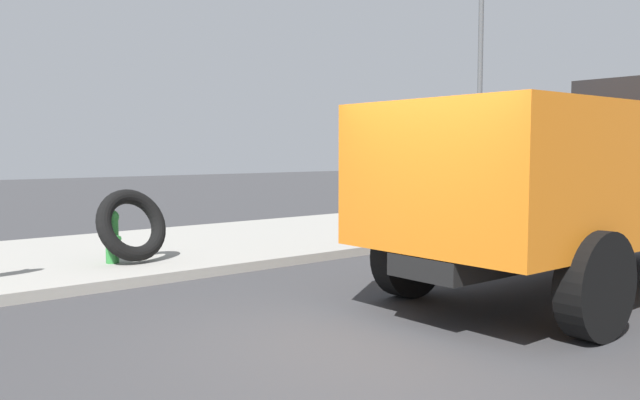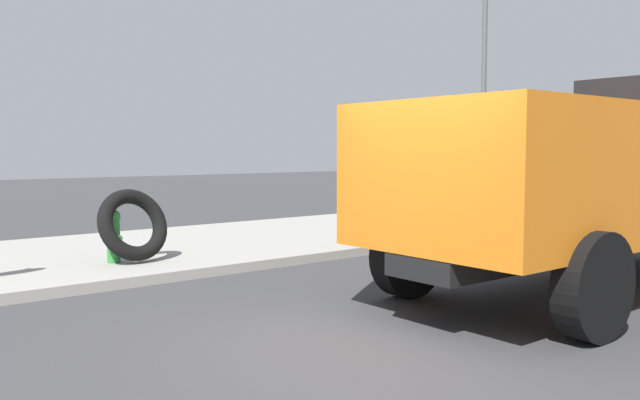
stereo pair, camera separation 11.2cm
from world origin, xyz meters
The scene contains 6 objects.
ground_plane centered at (0.00, 0.00, 0.00)m, with size 80.00×80.00×0.00m, color #38383A.
sidewalk_curb centered at (0.00, 6.50, 0.07)m, with size 36.00×5.00×0.15m, color #99968E.
fire_hydrant centered at (-0.50, 5.28, 0.59)m, with size 0.23×0.51×0.82m.
loose_tire centered at (-0.24, 5.14, 0.73)m, with size 1.16×1.16×0.23m, color black.
dump_truck_orange centered at (4.28, -0.01, 1.61)m, with size 7.02×2.84×3.00m.
street_light_pole centered at (8.49, 5.19, 2.90)m, with size 0.12×0.12×5.51m, color #595B5E.
Camera 1 is at (-4.35, -4.36, 1.88)m, focal length 36.48 mm.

